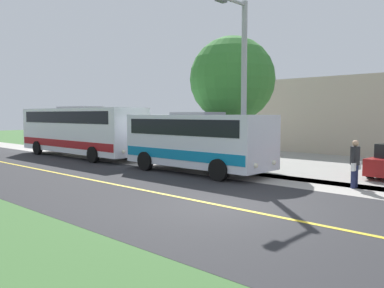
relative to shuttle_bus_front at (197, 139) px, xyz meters
The scene contains 9 objects.
ground_plane 7.02m from the shuttle_bus_front, 48.73° to the left, with size 120.00×120.00×0.00m, color #3D6633.
road_surface 7.02m from the shuttle_bus_front, 48.73° to the left, with size 8.00×100.00×0.01m, color #28282B.
sidewalk 5.41m from the shuttle_bus_front, 97.57° to the left, with size 2.40×100.00×0.01m, color #9E9991.
road_centre_line 7.01m from the shuttle_bus_front, 48.73° to the left, with size 0.16×100.00×0.00m, color gold.
shuttle_bus_front is the anchor object (origin of this frame).
transit_bus_rear 9.88m from the shuttle_bus_front, 89.94° to the right, with size 2.66×10.60×3.16m.
pedestrian_with_bags 6.90m from the shuttle_bus_front, 98.26° to the left, with size 0.72×0.34×1.75m.
street_light_pole 3.43m from the shuttle_bus_front, 98.97° to the left, with size 1.97×0.24×7.41m.
tree_curbside 4.10m from the shuttle_bus_front, behind, with size 4.34×4.34×6.63m.
Camera 1 is at (8.98, 6.92, 2.68)m, focal length 36.97 mm.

